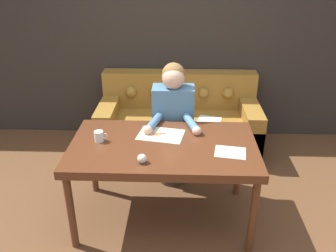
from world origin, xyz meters
TOP-DOWN VIEW (x-y plane):
  - ground_plane at (0.00, 0.00)m, footprint 16.00×16.00m
  - wall_back at (0.00, 1.86)m, footprint 8.00×0.06m
  - dining_table at (-0.07, 0.14)m, footprint 1.53×0.88m
  - couch at (0.05, 1.43)m, footprint 1.84×0.85m
  - person at (0.00, 0.72)m, footprint 0.50×0.60m
  - pattern_paper_main at (-0.10, 0.30)m, footprint 0.42×0.34m
  - pattern_paper_offcut at (0.46, 0.02)m, footprint 0.27×0.23m
  - scissors at (-0.09, 0.31)m, footprint 0.24×0.12m
  - mug at (-0.60, 0.17)m, footprint 0.11×0.08m
  - pin_cushion at (-0.21, -0.15)m, footprint 0.07×0.07m

SIDE VIEW (x-z plane):
  - ground_plane at x=0.00m, z-range 0.00..0.00m
  - couch at x=0.05m, z-range -0.13..0.75m
  - person at x=0.00m, z-range 0.02..1.28m
  - dining_table at x=-0.07m, z-range 0.31..1.06m
  - pattern_paper_main at x=-0.10m, z-range 0.75..0.76m
  - pattern_paper_offcut at x=0.46m, z-range 0.75..0.76m
  - scissors at x=-0.09m, z-range 0.75..0.76m
  - pin_cushion at x=-0.21m, z-range 0.75..0.82m
  - mug at x=-0.60m, z-range 0.75..0.84m
  - wall_back at x=0.00m, z-range 0.00..2.60m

